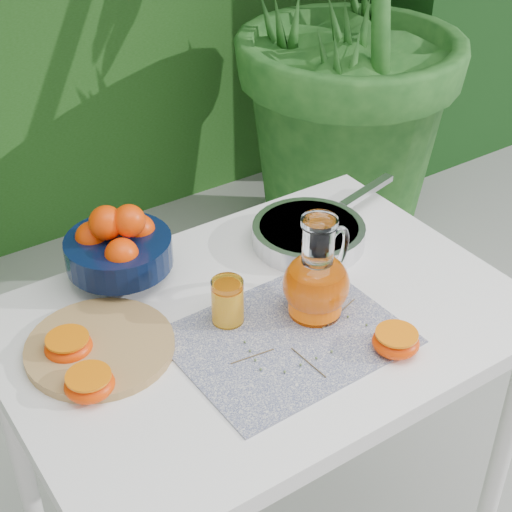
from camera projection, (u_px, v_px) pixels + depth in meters
white_table at (262, 347)px, 1.57m from camera, size 1.00×0.70×0.75m
placemat at (287, 338)px, 1.47m from camera, size 0.42×0.33×0.00m
cutting_board at (100, 347)px, 1.44m from camera, size 0.32×0.32×0.02m
fruit_bowl at (118, 245)px, 1.59m from camera, size 0.27×0.27×0.17m
juice_pitcher at (317, 281)px, 1.49m from camera, size 0.20×0.17×0.21m
juice_tumbler at (228, 302)px, 1.49m from camera, size 0.07×0.07×0.09m
saute_pan at (310, 233)px, 1.72m from camera, size 0.46×0.30×0.05m
orange_halves at (187, 357)px, 1.40m from camera, size 0.62×0.43×0.04m
thyme_sprigs at (303, 342)px, 1.45m from camera, size 0.31×0.19×0.01m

